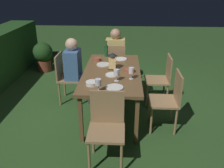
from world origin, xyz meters
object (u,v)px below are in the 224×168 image
object	(u,v)px
chair_side_left_b	(161,78)
plate_c	(112,75)
bowl_olives	(130,70)
potted_plant_by_hedge	(43,55)
wine_glass_b	(98,83)
plate_b	(104,65)
chair_side_left_a	(169,98)
green_bottle_on_table	(106,51)
person_in_mustard	(116,53)
chair_head_far	(115,63)
plate_d	(121,59)
lantern_centerpiece	(112,60)
wine_glass_a	(116,73)
wine_glass_c	(131,71)
plate_a	(115,87)
person_in_blue	(77,68)
bowl_bread	(97,59)
dining_table	(112,74)
chair_head_near	(107,125)
bowl_salad	(92,83)
chair_side_right_b	(66,76)

from	to	relation	value
chair_side_left_b	plate_c	size ratio (longest dim) A/B	4.33
bowl_olives	potted_plant_by_hedge	size ratio (longest dim) A/B	0.23
wine_glass_b	plate_b	distance (m)	1.01
chair_side_left_a	green_bottle_on_table	size ratio (longest dim) A/B	3.00
person_in_mustard	chair_head_far	bearing A→B (deg)	-180.00
plate_c	plate_d	world-z (taller)	same
wine_glass_b	lantern_centerpiece	bearing A→B (deg)	-8.92
wine_glass_a	bowl_olives	distance (m)	0.42
plate_c	wine_glass_c	bearing A→B (deg)	-113.99
chair_head_far	plate_a	distance (m)	1.75
person_in_mustard	chair_side_left_b	bearing A→B (deg)	-138.01
chair_side_left_b	plate_d	world-z (taller)	chair_side_left_b
wine_glass_c	plate_d	world-z (taller)	wine_glass_c
person_in_mustard	person_in_blue	bearing A→B (deg)	145.51
person_in_blue	potted_plant_by_hedge	distance (m)	1.86
person_in_mustard	plate_a	world-z (taller)	person_in_mustard
lantern_centerpiece	bowl_olives	world-z (taller)	lantern_centerpiece
bowl_bread	plate_a	bearing A→B (deg)	-162.29
dining_table	plate_c	world-z (taller)	plate_c
chair_side_left_a	person_in_mustard	distance (m)	1.89
bowl_olives	chair_head_near	bearing A→B (deg)	166.06
green_bottle_on_table	plate_d	bearing A→B (deg)	-119.82
plate_d	bowl_salad	distance (m)	1.19
chair_side_right_b	bowl_bread	world-z (taller)	chair_side_right_b
chair_head_near	wine_glass_a	xyz separation A→B (m)	(0.72, -0.08, 0.37)
chair_head_far	bowl_olives	distance (m)	1.19
wine_glass_a	chair_side_left_a	bearing A→B (deg)	-90.03
lantern_centerpiece	wine_glass_c	xyz separation A→B (m)	(-0.39, -0.29, -0.03)
chair_head_near	bowl_salad	world-z (taller)	chair_head_near
wine_glass_a	person_in_mustard	bearing A→B (deg)	2.80
wine_glass_c	plate_a	xyz separation A→B (m)	(-0.32, 0.22, -0.11)
chair_head_near	wine_glass_c	bearing A→B (deg)	-19.74
chair_side_left_a	person_in_blue	xyz separation A→B (m)	(0.78, 1.46, 0.15)
plate_b	bowl_bread	bearing A→B (deg)	30.86
wine_glass_b	plate_a	size ratio (longest dim) A/B	0.74
plate_a	plate_d	world-z (taller)	same
wine_glass_c	potted_plant_by_hedge	distance (m)	3.01
bowl_olives	wine_glass_a	bearing A→B (deg)	152.85
chair_side_left_b	wine_glass_b	bearing A→B (deg)	139.66
chair_side_left_a	bowl_bread	world-z (taller)	chair_side_left_a
person_in_mustard	potted_plant_by_hedge	distance (m)	1.84
person_in_blue	chair_head_far	bearing A→B (deg)	-41.13
chair_side_right_b	wine_glass_c	distance (m)	1.36
bowl_bread	dining_table	bearing A→B (deg)	-149.63
chair_side_left_a	chair_side_left_b	world-z (taller)	same
bowl_bread	bowl_salad	xyz separation A→B (m)	(-1.03, -0.05, -0.00)
wine_glass_c	bowl_olives	xyz separation A→B (m)	(0.28, 0.02, -0.09)
wine_glass_b	bowl_salad	world-z (taller)	wine_glass_b
chair_head_near	person_in_mustard	bearing A→B (deg)	0.00
wine_glass_b	bowl_salad	xyz separation A→B (m)	(0.20, 0.11, -0.09)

